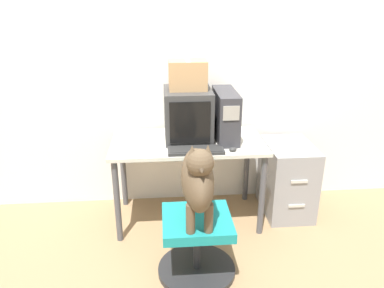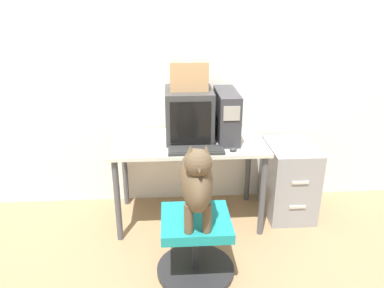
# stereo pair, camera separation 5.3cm
# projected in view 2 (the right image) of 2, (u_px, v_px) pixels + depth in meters

# --- Properties ---
(ground_plane) EXTENTS (12.00, 12.00, 0.00)m
(ground_plane) POSITION_uv_depth(u_px,v_px,m) (191.00, 239.00, 3.11)
(ground_plane) COLOR #937551
(wall_back) EXTENTS (8.00, 0.05, 2.60)m
(wall_back) POSITION_uv_depth(u_px,v_px,m) (186.00, 67.00, 3.32)
(wall_back) COLOR white
(wall_back) RESTS_ON ground_plane
(desk) EXTENTS (1.28, 0.68, 0.75)m
(desk) POSITION_uv_depth(u_px,v_px,m) (189.00, 151.00, 3.18)
(desk) COLOR beige
(desk) RESTS_ON ground_plane
(crt_monitor) EXTENTS (0.39, 0.45, 0.42)m
(crt_monitor) POSITION_uv_depth(u_px,v_px,m) (189.00, 114.00, 3.13)
(crt_monitor) COLOR #383838
(crt_monitor) RESTS_ON desk
(pc_tower) EXTENTS (0.17, 0.50, 0.41)m
(pc_tower) POSITION_uv_depth(u_px,v_px,m) (226.00, 115.00, 3.13)
(pc_tower) COLOR #333338
(pc_tower) RESTS_ON desk
(keyboard) EXTENTS (0.44, 0.17, 0.03)m
(keyboard) POSITION_uv_depth(u_px,v_px,m) (196.00, 150.00, 2.92)
(keyboard) COLOR #2D2D2D
(keyboard) RESTS_ON desk
(computer_mouse) EXTENTS (0.06, 0.04, 0.03)m
(computer_mouse) POSITION_uv_depth(u_px,v_px,m) (233.00, 150.00, 2.92)
(computer_mouse) COLOR #333333
(computer_mouse) RESTS_ON desk
(office_chair) EXTENTS (0.56, 0.56, 0.46)m
(office_chair) POSITION_uv_depth(u_px,v_px,m) (196.00, 244.00, 2.66)
(office_chair) COLOR #262628
(office_chair) RESTS_ON ground_plane
(dog) EXTENTS (0.21, 0.58, 0.60)m
(dog) POSITION_uv_depth(u_px,v_px,m) (196.00, 179.00, 2.43)
(dog) COLOR brown
(dog) RESTS_ON office_chair
(filing_cabinet) EXTENTS (0.41, 0.58, 0.66)m
(filing_cabinet) POSITION_uv_depth(u_px,v_px,m) (288.00, 179.00, 3.40)
(filing_cabinet) COLOR gray
(filing_cabinet) RESTS_ON ground_plane
(cardboard_box) EXTENTS (0.30, 0.21, 0.24)m
(cardboard_box) POSITION_uv_depth(u_px,v_px,m) (189.00, 75.00, 3.01)
(cardboard_box) COLOR tan
(cardboard_box) RESTS_ON crt_monitor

